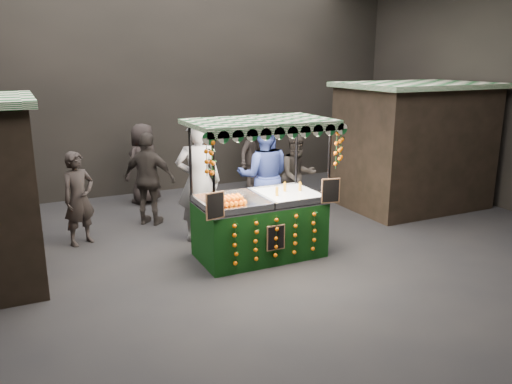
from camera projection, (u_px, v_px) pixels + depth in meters
name	position (u px, v px, depth m)	size (l,w,h in m)	color
ground	(256.00, 262.00, 7.96)	(12.00, 12.00, 0.00)	black
market_hall	(256.00, 36.00, 7.09)	(12.10, 10.10, 5.05)	black
neighbour_stall_right	(413.00, 145.00, 10.76)	(3.00, 2.20, 2.60)	black
juice_stall	(261.00, 216.00, 8.04)	(2.26, 1.33, 2.19)	black
vendor_grey	(199.00, 182.00, 8.68)	(0.87, 0.69, 2.09)	gray
vendor_blue	(264.00, 176.00, 9.25)	(1.21, 1.11, 2.02)	navy
shopper_0	(79.00, 199.00, 8.56)	(0.69, 0.60, 1.60)	black
shopper_1	(297.00, 176.00, 10.05)	(0.82, 0.65, 1.67)	#2E2925
shopper_2	(149.00, 179.00, 9.58)	(1.07, 0.99, 1.76)	#2D2825
shopper_3	(254.00, 154.00, 12.32)	(1.26, 1.10, 1.69)	#2C2624
shopper_4	(144.00, 164.00, 11.02)	(1.01, 0.90, 1.74)	black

